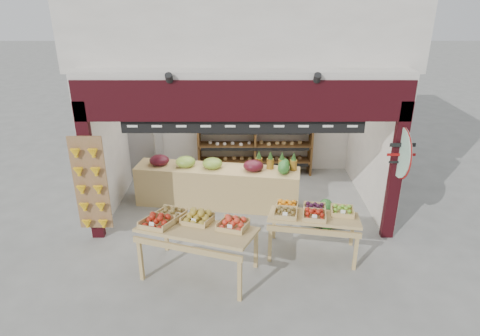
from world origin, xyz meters
name	(u,v)px	position (x,y,z in m)	size (l,w,h in m)	color
ground	(242,209)	(0.00, 0.00, 0.00)	(60.00, 60.00, 0.00)	slate
shop_structure	(242,11)	(0.00, 1.61, 3.92)	(6.36, 5.12, 5.40)	silver
banana_board	(90,186)	(-2.73, -1.17, 1.12)	(0.60, 0.15, 1.80)	#976644
gift_sign	(401,153)	(2.75, -1.15, 1.75)	(0.04, 0.93, 0.92)	#A8D3BC
back_shelving	(255,133)	(0.32, 1.97, 1.07)	(2.84, 0.47, 1.77)	brown
refrigerator	(144,139)	(-2.40, 1.83, 0.95)	(0.74, 0.74, 1.89)	silver
cardboard_stack	(195,180)	(-1.09, 0.98, 0.23)	(1.00, 0.73, 0.63)	silver
mid_counter	(217,185)	(-0.55, 0.22, 0.48)	(3.55, 1.19, 1.09)	tan
display_table_left	(193,225)	(-0.81, -2.09, 0.86)	(2.01, 1.49, 1.12)	tan
display_table_right	(311,214)	(1.18, -1.57, 0.77)	(1.68, 1.11, 1.00)	tan
watermelon_pile	(324,216)	(1.62, -0.60, 0.18)	(0.68, 0.68, 0.53)	#1C511B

